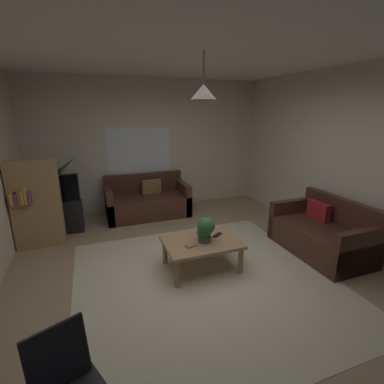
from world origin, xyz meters
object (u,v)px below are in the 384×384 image
at_px(couch_under_window, 147,202).
at_px(couch_right_side, 322,235).
at_px(potted_plant_on_table, 205,229).
at_px(pendant_lamp, 204,92).
at_px(coffee_table, 202,245).
at_px(potted_palm_corner, 56,191).
at_px(tv_stand, 56,218).
at_px(book_on_table_0, 191,245).
at_px(tv, 52,190).
at_px(remote_on_table_0, 217,235).
at_px(bookshelf_corner, 36,204).

relative_size(couch_under_window, couch_right_side, 1.14).
height_order(couch_right_side, potted_plant_on_table, couch_right_side).
bearing_deg(couch_right_side, pendant_lamp, -95.69).
bearing_deg(coffee_table, potted_palm_corner, 127.48).
xyz_separation_m(couch_under_window, tv_stand, (-1.69, -0.26, -0.02)).
bearing_deg(book_on_table_0, pendant_lamp, 23.16).
relative_size(tv_stand, tv, 1.03).
bearing_deg(couch_under_window, coffee_table, -83.23).
bearing_deg(remote_on_table_0, potted_plant_on_table, 83.61).
xyz_separation_m(potted_plant_on_table, pendant_lamp, (-0.04, 0.03, 1.71)).
distance_m(couch_right_side, tv_stand, 4.46).
bearing_deg(tv_stand, remote_on_table_0, -41.00).
height_order(tv_stand, potted_palm_corner, potted_palm_corner).
xyz_separation_m(coffee_table, potted_plant_on_table, (0.04, -0.03, 0.24)).
bearing_deg(couch_right_side, couch_under_window, -138.89).
bearing_deg(book_on_table_0, remote_on_table_0, 20.18).
relative_size(couch_right_side, tv_stand, 1.59).
xyz_separation_m(coffee_table, remote_on_table_0, (0.27, 0.09, 0.07)).
distance_m(coffee_table, bookshelf_corner, 2.65).
xyz_separation_m(potted_palm_corner, pendant_lamp, (1.96, -2.56, 1.69)).
bearing_deg(tv, pendant_lamp, -45.64).
distance_m(couch_right_side, tv, 4.47).
relative_size(couch_right_side, tv, 1.64).
height_order(potted_palm_corner, pendant_lamp, pendant_lamp).
bearing_deg(tv_stand, potted_plant_on_table, -45.80).
relative_size(tv, bookshelf_corner, 0.62).
bearing_deg(coffee_table, couch_right_side, -5.69).
distance_m(potted_palm_corner, pendant_lamp, 3.65).
bearing_deg(couch_under_window, tv_stand, -171.13).
xyz_separation_m(remote_on_table_0, tv, (-2.24, 1.92, 0.36)).
relative_size(book_on_table_0, tv_stand, 0.16).
xyz_separation_m(couch_under_window, coffee_table, (0.27, -2.30, 0.07)).
bearing_deg(bookshelf_corner, couch_under_window, 22.63).
height_order(bookshelf_corner, pendant_lamp, pendant_lamp).
bearing_deg(pendant_lamp, potted_palm_corner, 127.48).
height_order(tv_stand, bookshelf_corner, bookshelf_corner).
bearing_deg(couch_right_side, tv, -119.66).
bearing_deg(couch_right_side, potted_plant_on_table, -95.01).
relative_size(remote_on_table_0, potted_palm_corner, 0.12).
bearing_deg(couch_right_side, book_on_table_0, -93.02).
relative_size(potted_palm_corner, bookshelf_corner, 0.92).
height_order(coffee_table, potted_palm_corner, potted_palm_corner).
height_order(tv, potted_palm_corner, potted_palm_corner).
distance_m(couch_right_side, pendant_lamp, 2.78).
bearing_deg(remote_on_table_0, book_on_table_0, 77.89).
distance_m(couch_right_side, potted_palm_corner, 4.75).
bearing_deg(tv, couch_under_window, 9.59).
bearing_deg(bookshelf_corner, coffee_table, -35.11).
bearing_deg(couch_right_side, tv_stand, -119.90).
bearing_deg(couch_under_window, tv, -170.41).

